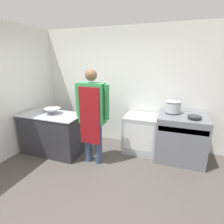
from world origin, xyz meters
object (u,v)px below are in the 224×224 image
mixing_bowl (53,111)px  stock_pot (173,106)px  person_cook (92,112)px  fridge_unit (141,133)px  stove (181,138)px  saute_pan (195,117)px

mixing_bowl → stock_pot: size_ratio=1.10×
stock_pot → person_cook: bearing=-148.8°
fridge_unit → stock_pot: bearing=5.3°
fridge_unit → person_cook: person_cook is taller
stove → mixing_bowl: bearing=-167.2°
stove → mixing_bowl: mixing_bowl is taller
fridge_unit → person_cook: (-0.79, -0.79, 0.64)m
stove → saute_pan: 0.55m
stove → saute_pan: (0.19, -0.13, 0.50)m
fridge_unit → mixing_bowl: mixing_bowl is taller
mixing_bowl → saute_pan: size_ratio=1.41×
mixing_bowl → stock_pot: (2.40, 0.73, 0.14)m
mixing_bowl → stock_pot: bearing=16.9°
person_cook → mixing_bowl: 1.01m
fridge_unit → saute_pan: bearing=-11.7°
person_cook → mixing_bowl: size_ratio=5.33×
stove → saute_pan: saute_pan is taller
person_cook → saute_pan: (1.80, 0.58, -0.08)m
mixing_bowl → saute_pan: mixing_bowl is taller
person_cook → stock_pot: 1.64m
saute_pan → person_cook: bearing=-162.0°
fridge_unit → person_cook: size_ratio=0.45×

